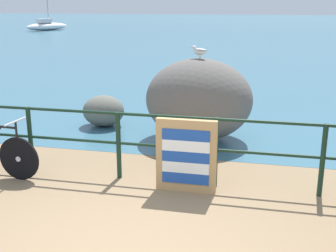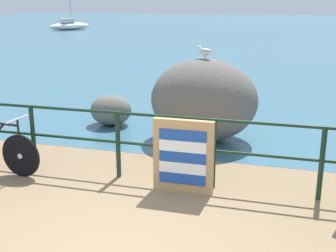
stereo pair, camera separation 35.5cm
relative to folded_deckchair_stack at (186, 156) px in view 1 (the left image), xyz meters
name	(u,v)px [view 1 (the left image)]	position (x,y,z in m)	size (l,w,h in m)	color
ground_plane	(241,53)	(-0.35, 18.15, -0.57)	(120.00, 120.00, 0.10)	#846B4C
sea_surface	(256,25)	(-0.35, 46.31, -0.52)	(120.00, 90.00, 0.01)	#38667A
promenade_railing	(166,141)	(-0.35, 0.25, 0.12)	(7.27, 0.07, 1.02)	black
folded_deckchair_stack	(186,156)	(0.00, 0.00, 0.00)	(0.84, 0.10, 1.04)	tan
breakwater_boulder_main	(199,100)	(-0.21, 2.43, 0.26)	(2.03, 1.72, 1.55)	#605B56
breakwater_boulder_left	(103,111)	(-2.32, 2.91, -0.19)	(0.89, 0.81, 0.66)	#606157
seagull	(200,51)	(-0.21, 2.45, 1.17)	(0.34, 0.21, 0.23)	gold
sailboat	(47,26)	(-19.35, 32.72, -0.10)	(3.20, 4.50, 4.90)	white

